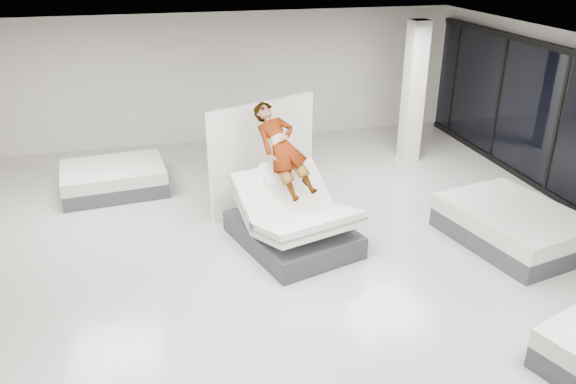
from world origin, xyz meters
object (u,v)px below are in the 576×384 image
object	(u,v)px
hero_bed	(293,223)
flat_bed_left_far	(114,179)
divider_panel	(263,156)
person	(283,166)
column	(413,93)
flat_bed_right_far	(513,226)
remote	(305,182)

from	to	relation	value
hero_bed	flat_bed_left_far	xyz separation A→B (m)	(-3.01, 3.06, -0.14)
divider_panel	flat_bed_left_far	bearing A→B (deg)	129.27
divider_panel	person	bearing A→B (deg)	-110.09
column	flat_bed_right_far	bearing A→B (deg)	-90.07
hero_bed	column	xyz separation A→B (m)	(3.68, 3.30, 1.18)
divider_panel	flat_bed_left_far	xyz separation A→B (m)	(-2.85, 1.47, -0.77)
flat_bed_right_far	column	bearing A→B (deg)	89.93
flat_bed_left_far	column	world-z (taller)	column
person	column	bearing A→B (deg)	21.70
column	person	bearing A→B (deg)	-141.62
person	flat_bed_right_far	size ratio (longest dim) A/B	0.69
remote	flat_bed_left_far	size ratio (longest dim) A/B	0.06
hero_bed	column	distance (m)	5.08
divider_panel	column	xyz separation A→B (m)	(3.85, 1.71, 0.55)
person	flat_bed_left_far	xyz separation A→B (m)	(-2.92, 2.75, -1.06)
remote	divider_panel	bearing A→B (deg)	87.28
flat_bed_right_far	column	size ratio (longest dim) A/B	0.80
divider_panel	flat_bed_right_far	distance (m)	4.60
remote	flat_bed_right_far	world-z (taller)	remote
divider_panel	flat_bed_left_far	distance (m)	3.30
flat_bed_right_far	flat_bed_left_far	xyz separation A→B (m)	(-6.69, 3.90, -0.03)
hero_bed	flat_bed_left_far	world-z (taller)	hero_bed
person	flat_bed_right_far	xyz separation A→B (m)	(3.77, -1.15, -1.02)
flat_bed_right_far	hero_bed	bearing A→B (deg)	167.22
divider_panel	column	bearing A→B (deg)	0.52
remote	flat_bed_left_far	xyz separation A→B (m)	(-3.23, 3.02, -0.84)
hero_bed	column	world-z (taller)	column
flat_bed_right_far	divider_panel	bearing A→B (deg)	147.74
divider_panel	column	distance (m)	4.25
hero_bed	person	xyz separation A→B (m)	(-0.09, 0.31, 0.92)
flat_bed_left_far	flat_bed_right_far	bearing A→B (deg)	-30.21
person	divider_panel	world-z (taller)	divider_panel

